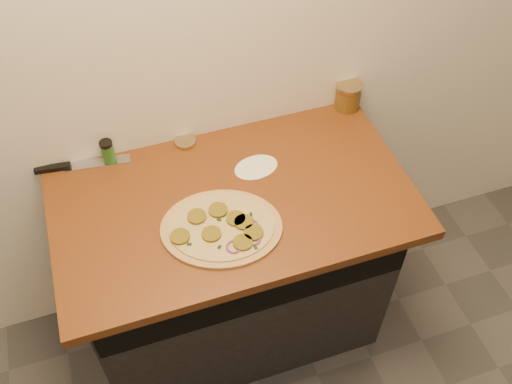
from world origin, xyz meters
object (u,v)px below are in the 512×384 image
object	(u,v)px
chefs_knife	(74,166)
spice_shaker	(108,151)
pizza	(222,227)
salsa_jar	(348,96)

from	to	relation	value
chefs_knife	spice_shaker	size ratio (longest dim) A/B	3.66
pizza	spice_shaker	distance (m)	0.51
salsa_jar	spice_shaker	bearing A→B (deg)	180.00
spice_shaker	chefs_knife	bearing A→B (deg)	175.65
salsa_jar	spice_shaker	size ratio (longest dim) A/B	1.21
chefs_knife	salsa_jar	distance (m)	1.04
pizza	salsa_jar	xyz separation A→B (m)	(0.62, 0.42, 0.05)
pizza	salsa_jar	world-z (taller)	salsa_jar
chefs_knife	salsa_jar	bearing A→B (deg)	-0.52
pizza	spice_shaker	world-z (taller)	spice_shaker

